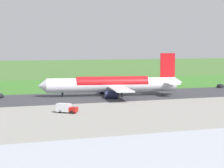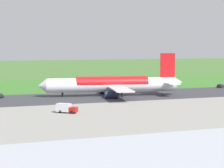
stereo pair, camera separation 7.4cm
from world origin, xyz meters
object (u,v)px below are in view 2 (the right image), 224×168
at_px(airliner_main, 113,84).
at_px(service_car_ops, 220,86).
at_px(service_truck_fuel, 66,108).
at_px(traffic_cone_orange, 65,85).
at_px(no_stopping_sign, 77,83).

height_order(airliner_main, service_car_ops, airliner_main).
relative_size(service_truck_fuel, traffic_cone_orange, 10.81).
bearing_deg(service_car_ops, airliner_main, 14.11).
distance_m(service_car_ops, traffic_cone_orange, 70.70).
xyz_separation_m(airliner_main, service_truck_fuel, (26.68, 34.16, -2.95)).
relative_size(service_car_ops, traffic_cone_orange, 8.19).
relative_size(airliner_main, no_stopping_sign, 22.20).
relative_size(airliner_main, traffic_cone_orange, 97.87).
distance_m(service_truck_fuel, service_car_ops, 95.75).
xyz_separation_m(airliner_main, service_car_ops, (-56.02, -14.09, -3.51)).
height_order(airliner_main, service_truck_fuel, airliner_main).
relative_size(airliner_main, service_truck_fuel, 9.05).
bearing_deg(no_stopping_sign, traffic_cone_orange, -23.08).
bearing_deg(service_truck_fuel, no_stopping_sign, -108.00).
height_order(service_car_ops, no_stopping_sign, no_stopping_sign).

